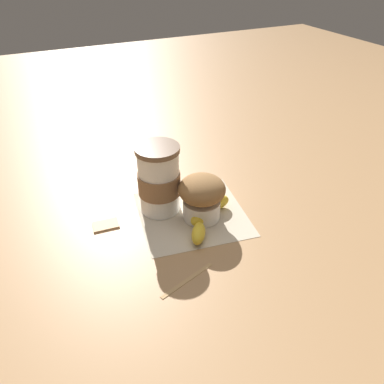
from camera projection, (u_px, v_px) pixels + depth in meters
ground_plane at (192, 214)px, 0.77m from camera, size 3.00×3.00×0.00m
paper_napkin at (192, 213)px, 0.77m from camera, size 0.24×0.24×0.00m
coffee_cup at (159, 180)px, 0.74m from camera, size 0.09×0.09×0.14m
muffin at (202, 196)px, 0.73m from camera, size 0.09×0.09×0.09m
banana at (206, 216)px, 0.73m from camera, size 0.13×0.11×0.03m
sugar_packet at (106, 224)px, 0.74m from camera, size 0.05×0.04×0.01m
wooden_stirrer at (187, 280)px, 0.62m from camera, size 0.11×0.04×0.00m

